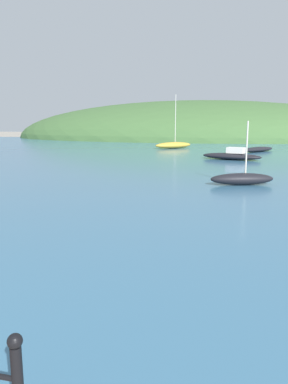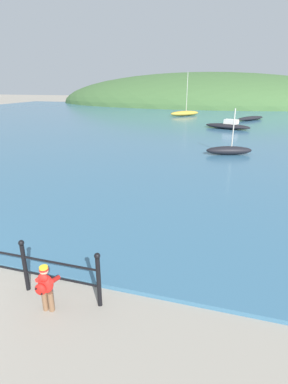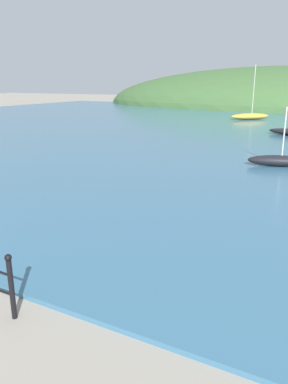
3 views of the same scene
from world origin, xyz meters
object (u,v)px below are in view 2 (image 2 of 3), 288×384
at_px(boat_blue_hull, 228,126).
at_px(boat_far_right, 229,150).
at_px(child_in_coat, 45,285).
at_px(boat_twin_mast, 251,118).
at_px(boat_white_sailboat, 185,113).

distance_m(boat_blue_hull, boat_far_right, 11.43).
height_order(child_in_coat, boat_twin_mast, child_in_coat).
relative_size(child_in_coat, boat_blue_hull, 0.22).
bearing_deg(boat_blue_hull, child_in_coat, -95.42).
distance_m(child_in_coat, boat_white_sailboat, 37.26).
xyz_separation_m(boat_far_right, boat_white_sailboat, (-6.45, 22.33, 0.07)).
bearing_deg(boat_white_sailboat, boat_far_right, -73.89).
xyz_separation_m(boat_blue_hull, boat_white_sailboat, (-5.99, 10.91, 0.05)).
xyz_separation_m(boat_blue_hull, boat_far_right, (0.46, -11.42, -0.02)).
relative_size(boat_far_right, boat_twin_mast, 0.64).
relative_size(child_in_coat, boat_white_sailboat, 0.18).
xyz_separation_m(boat_blue_hull, boat_twin_mast, (2.32, 8.13, -0.07)).
height_order(boat_far_right, boat_white_sailboat, boat_white_sailboat).
height_order(child_in_coat, boat_white_sailboat, boat_white_sailboat).
bearing_deg(child_in_coat, boat_white_sailboat, 95.39).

